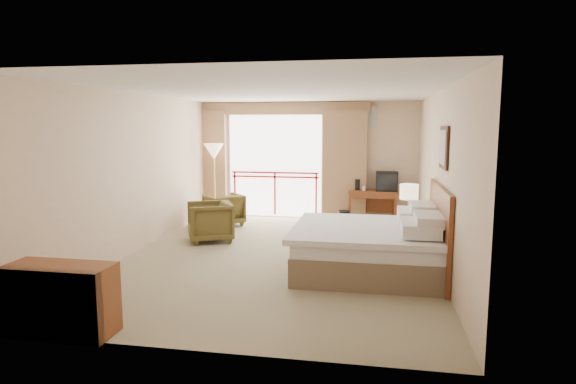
% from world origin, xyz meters
% --- Properties ---
extents(floor, '(7.00, 7.00, 0.00)m').
position_xyz_m(floor, '(0.00, 0.00, 0.00)').
color(floor, gray).
rests_on(floor, ground).
extents(ceiling, '(7.00, 7.00, 0.00)m').
position_xyz_m(ceiling, '(0.00, 0.00, 2.70)').
color(ceiling, white).
rests_on(ceiling, wall_back).
extents(wall_back, '(5.00, 0.00, 5.00)m').
position_xyz_m(wall_back, '(0.00, 3.50, 1.35)').
color(wall_back, beige).
rests_on(wall_back, ground).
extents(wall_front, '(5.00, 0.00, 5.00)m').
position_xyz_m(wall_front, '(0.00, -3.50, 1.35)').
color(wall_front, beige).
rests_on(wall_front, ground).
extents(wall_left, '(0.00, 7.00, 7.00)m').
position_xyz_m(wall_left, '(-2.50, 0.00, 1.35)').
color(wall_left, beige).
rests_on(wall_left, ground).
extents(wall_right, '(0.00, 7.00, 7.00)m').
position_xyz_m(wall_right, '(2.50, 0.00, 1.35)').
color(wall_right, beige).
rests_on(wall_right, ground).
extents(balcony_door, '(2.40, 0.00, 2.40)m').
position_xyz_m(balcony_door, '(-0.80, 3.48, 1.20)').
color(balcony_door, white).
rests_on(balcony_door, wall_back).
extents(balcony_railing, '(2.09, 0.03, 1.02)m').
position_xyz_m(balcony_railing, '(-0.80, 3.46, 0.81)').
color(balcony_railing, '#B20F0F').
rests_on(balcony_railing, wall_back).
extents(curtain_left, '(1.00, 0.26, 2.50)m').
position_xyz_m(curtain_left, '(-2.45, 3.35, 1.25)').
color(curtain_left, '#896448').
rests_on(curtain_left, wall_back).
extents(curtain_right, '(1.00, 0.26, 2.50)m').
position_xyz_m(curtain_right, '(0.85, 3.35, 1.25)').
color(curtain_right, '#896448').
rests_on(curtain_right, wall_back).
extents(valance, '(4.40, 0.22, 0.28)m').
position_xyz_m(valance, '(-0.80, 3.38, 2.55)').
color(valance, '#896448').
rests_on(valance, wall_back).
extents(hvac_vent, '(0.50, 0.04, 0.50)m').
position_xyz_m(hvac_vent, '(1.30, 3.47, 2.35)').
color(hvac_vent, silver).
rests_on(hvac_vent, wall_back).
extents(bed, '(2.13, 2.06, 0.97)m').
position_xyz_m(bed, '(1.50, -0.60, 0.38)').
color(bed, brown).
rests_on(bed, floor).
extents(headboard, '(0.06, 2.10, 1.30)m').
position_xyz_m(headboard, '(2.46, -0.60, 0.65)').
color(headboard, '#652B12').
rests_on(headboard, wall_right).
extents(framed_art, '(0.04, 0.72, 0.60)m').
position_xyz_m(framed_art, '(2.47, -0.60, 1.85)').
color(framed_art, black).
rests_on(framed_art, wall_right).
extents(nightstand, '(0.42, 0.49, 0.57)m').
position_xyz_m(nightstand, '(2.12, 0.81, 0.28)').
color(nightstand, '#652B12').
rests_on(nightstand, floor).
extents(table_lamp, '(0.32, 0.32, 0.56)m').
position_xyz_m(table_lamp, '(2.12, 0.86, 1.00)').
color(table_lamp, tan).
rests_on(table_lamp, nightstand).
extents(phone, '(0.18, 0.15, 0.08)m').
position_xyz_m(phone, '(2.07, 0.66, 0.61)').
color(phone, black).
rests_on(phone, nightstand).
extents(desk, '(1.09, 0.53, 0.71)m').
position_xyz_m(desk, '(1.50, 3.27, 0.55)').
color(desk, '#652B12').
rests_on(desk, floor).
extents(tv, '(0.48, 0.38, 0.44)m').
position_xyz_m(tv, '(1.80, 3.21, 0.92)').
color(tv, black).
rests_on(tv, desk).
extents(coffee_maker, '(0.13, 0.13, 0.25)m').
position_xyz_m(coffee_maker, '(1.15, 3.22, 0.83)').
color(coffee_maker, black).
rests_on(coffee_maker, desk).
extents(cup, '(0.09, 0.09, 0.11)m').
position_xyz_m(cup, '(1.30, 3.17, 0.76)').
color(cup, white).
rests_on(cup, desk).
extents(wastebasket, '(0.30, 0.30, 0.31)m').
position_xyz_m(wastebasket, '(0.89, 2.75, 0.16)').
color(wastebasket, black).
rests_on(wastebasket, floor).
extents(armchair_far, '(1.04, 1.05, 0.68)m').
position_xyz_m(armchair_far, '(-1.69, 2.27, 0.00)').
color(armchair_far, '#493C1A').
rests_on(armchair_far, floor).
extents(armchair_near, '(1.07, 1.06, 0.74)m').
position_xyz_m(armchair_near, '(-1.49, 0.80, 0.00)').
color(armchair_near, '#493C1A').
rests_on(armchair_near, floor).
extents(side_table, '(0.45, 0.45, 0.49)m').
position_xyz_m(side_table, '(-1.90, 1.54, 0.33)').
color(side_table, black).
rests_on(side_table, floor).
extents(book, '(0.28, 0.30, 0.02)m').
position_xyz_m(book, '(-1.90, 1.54, 0.49)').
color(book, white).
rests_on(book, side_table).
extents(floor_lamp, '(0.45, 0.45, 1.75)m').
position_xyz_m(floor_lamp, '(-2.09, 2.84, 1.50)').
color(floor_lamp, tan).
rests_on(floor_lamp, floor).
extents(dresser, '(1.11, 0.47, 0.74)m').
position_xyz_m(dresser, '(-1.64, -3.38, 0.37)').
color(dresser, '#652B12').
rests_on(dresser, floor).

